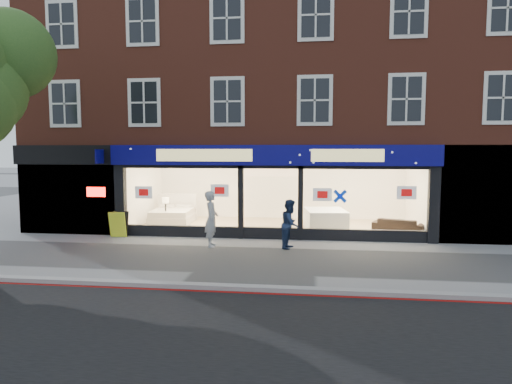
% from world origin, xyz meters
% --- Properties ---
extents(ground, '(120.00, 120.00, 0.00)m').
position_xyz_m(ground, '(0.00, 0.00, 0.00)').
color(ground, gray).
rests_on(ground, ground).
extents(kerb_line, '(60.00, 0.10, 0.01)m').
position_xyz_m(kerb_line, '(0.00, -3.10, 0.01)').
color(kerb_line, '#8C0A07').
rests_on(kerb_line, ground).
extents(kerb_stone, '(60.00, 0.25, 0.12)m').
position_xyz_m(kerb_stone, '(0.00, -2.90, 0.06)').
color(kerb_stone, gray).
rests_on(kerb_stone, ground).
extents(showroom_floor, '(11.00, 4.50, 0.10)m').
position_xyz_m(showroom_floor, '(0.00, 5.25, 0.05)').
color(showroom_floor, tan).
rests_on(showroom_floor, ground).
extents(building, '(19.00, 8.26, 10.30)m').
position_xyz_m(building, '(-0.02, 6.93, 6.67)').
color(building, brown).
rests_on(building, ground).
extents(display_bed, '(1.78, 2.12, 1.13)m').
position_xyz_m(display_bed, '(-4.31, 5.44, 0.42)').
color(display_bed, beige).
rests_on(display_bed, showroom_floor).
extents(bedside_table, '(0.57, 0.57, 0.55)m').
position_xyz_m(bedside_table, '(-4.40, 4.81, 0.38)').
color(bedside_table, brown).
rests_on(bedside_table, showroom_floor).
extents(mattress_stack, '(1.71, 2.04, 0.73)m').
position_xyz_m(mattress_stack, '(1.97, 4.86, 0.47)').
color(mattress_stack, silver).
rests_on(mattress_stack, showroom_floor).
extents(sofa, '(1.94, 1.32, 0.53)m').
position_xyz_m(sofa, '(4.60, 4.30, 0.36)').
color(sofa, black).
rests_on(sofa, showroom_floor).
extents(a_board, '(0.62, 0.42, 0.93)m').
position_xyz_m(a_board, '(-5.45, 2.70, 0.47)').
color(a_board, yellow).
rests_on(a_board, ground).
extents(pedestrian_grey, '(0.52, 0.72, 1.81)m').
position_xyz_m(pedestrian_grey, '(-1.78, 1.57, 0.91)').
color(pedestrian_grey, '#ACAFB4').
rests_on(pedestrian_grey, ground).
extents(pedestrian_blue, '(0.74, 0.87, 1.57)m').
position_xyz_m(pedestrian_blue, '(0.78, 1.61, 0.79)').
color(pedestrian_blue, '#1B2A4B').
rests_on(pedestrian_blue, ground).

